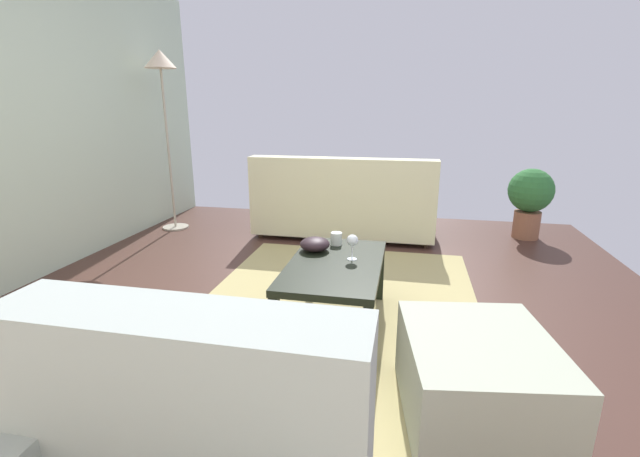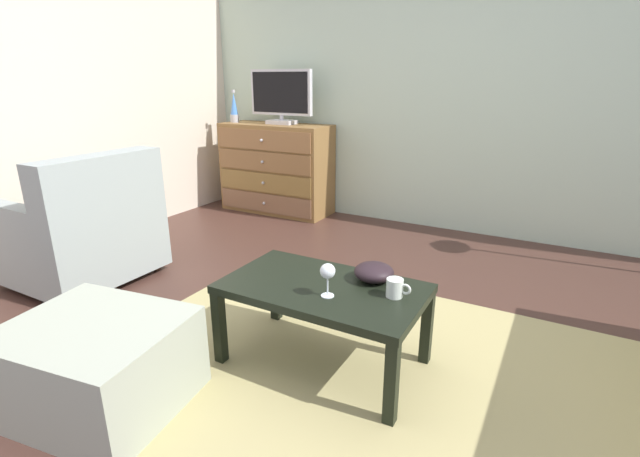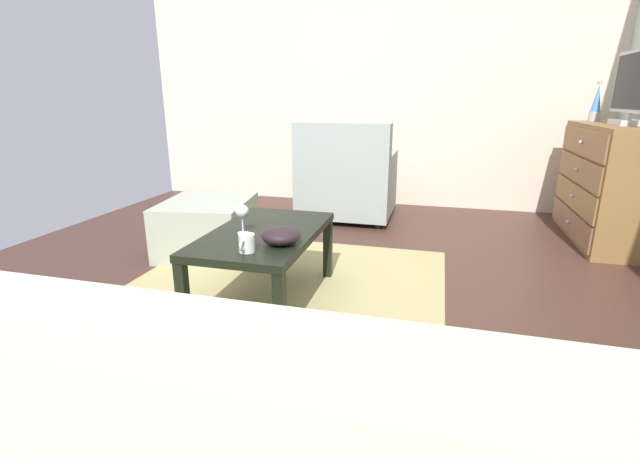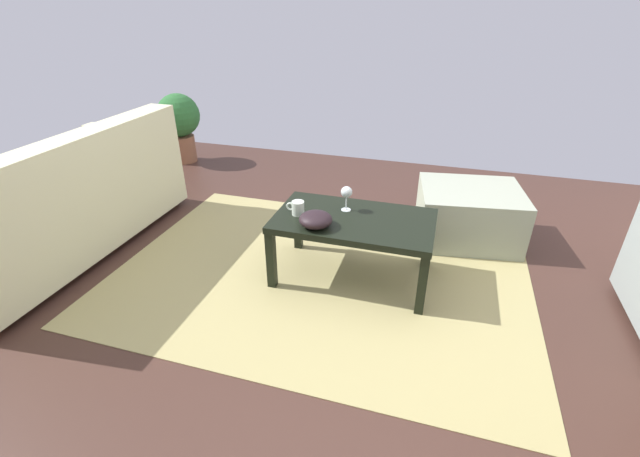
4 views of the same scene
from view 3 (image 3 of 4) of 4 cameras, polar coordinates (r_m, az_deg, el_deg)
name	(u,v)px [view 3 (image 3 of 4)]	position (r m, az deg, el deg)	size (l,w,h in m)	color
ground_plane	(305,310)	(2.52, -1.89, -10.40)	(5.79, 5.01, 0.05)	#422A22
wall_plain_left	(379,81)	(4.85, 7.55, 18.25)	(0.12, 5.01, 2.54)	beige
area_rug	(258,317)	(2.40, -7.97, -11.22)	(2.60, 1.90, 0.01)	tan
dresser	(608,184)	(4.16, 33.00, 4.75)	(1.16, 0.49, 0.91)	olive
tv	(634,86)	(4.05, 35.28, 14.70)	(0.69, 0.18, 0.53)	silver
lava_lamp	(596,104)	(4.55, 31.89, 13.44)	(0.09, 0.09, 0.33)	#B7B7BC
coffee_table	(265,240)	(2.44, -7.10, -1.46)	(0.95, 0.55, 0.42)	black
wine_glass	(242,212)	(2.37, -9.95, 2.08)	(0.07, 0.07, 0.16)	silver
mug	(247,243)	(2.10, -9.38, -1.87)	(0.11, 0.08, 0.09)	silver
bowl_decorative	(281,236)	(2.19, -5.00, -0.92)	(0.19, 0.19, 0.09)	black
armchair	(347,181)	(4.19, 3.47, 6.11)	(0.80, 0.84, 0.90)	#332319
ottoman	(208,226)	(3.40, -14.18, 0.27)	(0.70, 0.60, 0.39)	#9CA390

